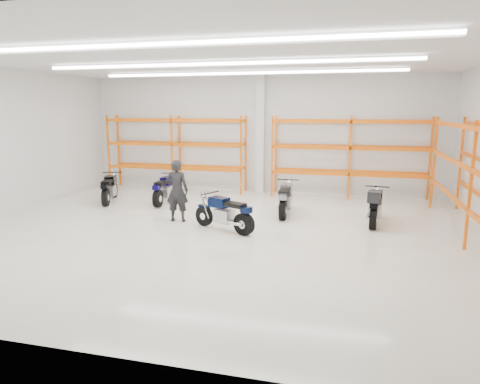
% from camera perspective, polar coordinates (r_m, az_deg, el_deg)
% --- Properties ---
extents(ground, '(14.00, 14.00, 0.00)m').
position_cam_1_polar(ground, '(11.55, -3.17, -5.30)').
color(ground, silver).
rests_on(ground, ground).
extents(room_shell, '(14.02, 12.02, 4.51)m').
position_cam_1_polar(room_shell, '(11.11, -3.31, 11.21)').
color(room_shell, silver).
rests_on(room_shell, ground).
extents(motorcycle_main, '(1.89, 1.02, 0.99)m').
position_cam_1_polar(motorcycle_main, '(11.49, -1.90, -2.97)').
color(motorcycle_main, black).
rests_on(motorcycle_main, ground).
extents(motorcycle_back_a, '(0.89, 1.98, 1.00)m').
position_cam_1_polar(motorcycle_back_a, '(15.72, -17.03, 0.36)').
color(motorcycle_back_a, black).
rests_on(motorcycle_back_a, ground).
extents(motorcycle_back_b, '(0.67, 2.03, 1.00)m').
position_cam_1_polar(motorcycle_back_b, '(15.09, -10.03, 0.23)').
color(motorcycle_back_b, black).
rests_on(motorcycle_back_b, ground).
extents(motorcycle_back_c, '(0.70, 2.11, 1.04)m').
position_cam_1_polar(motorcycle_back_c, '(13.30, 6.07, -1.02)').
color(motorcycle_back_c, black).
rests_on(motorcycle_back_c, ground).
extents(motorcycle_back_d, '(0.69, 2.14, 1.10)m').
position_cam_1_polar(motorcycle_back_d, '(12.69, 17.55, -1.87)').
color(motorcycle_back_d, black).
rests_on(motorcycle_back_d, ground).
extents(standing_man, '(0.70, 0.49, 1.82)m').
position_cam_1_polar(standing_man, '(12.53, -8.40, 0.18)').
color(standing_man, black).
rests_on(standing_man, ground).
extents(structural_column, '(0.32, 0.32, 4.50)m').
position_cam_1_polar(structural_column, '(16.76, 2.74, 7.59)').
color(structural_column, white).
rests_on(structural_column, ground).
extents(pallet_racking_back_left, '(5.67, 0.87, 3.00)m').
position_cam_1_polar(pallet_racking_back_left, '(17.47, -8.55, 6.09)').
color(pallet_racking_back_left, '#F84B16').
rests_on(pallet_racking_back_left, ground).
extents(pallet_racking_back_right, '(5.67, 0.87, 3.00)m').
position_cam_1_polar(pallet_racking_back_right, '(16.12, 14.46, 5.47)').
color(pallet_racking_back_right, '#F84B16').
rests_on(pallet_racking_back_right, ground).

